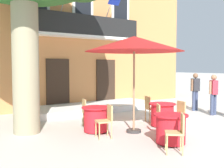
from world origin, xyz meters
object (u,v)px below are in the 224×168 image
(cafe_chair_front_0, at_px, (178,114))
(pedestrian_mid_plaza, at_px, (214,92))
(cafe_chair_near_tree_0, at_px, (178,130))
(cafe_chair_front_1, at_px, (150,107))
(cafe_table_near_tree, at_px, (171,129))
(cafe_umbrella, at_px, (134,44))
(cafe_chair_near_tree_1, at_px, (162,118))
(cafe_chair_middle_0, at_px, (87,111))
(cafe_table_middle, at_px, (96,119))
(pedestrian_by_tree, at_px, (195,90))
(cafe_table_front, at_px, (162,114))
(cafe_chair_middle_1, at_px, (106,119))

(cafe_chair_front_0, distance_m, pedestrian_mid_plaza, 3.43)
(cafe_chair_near_tree_0, height_order, cafe_chair_front_1, same)
(cafe_table_near_tree, height_order, cafe_umbrella, cafe_umbrella)
(cafe_umbrella, bearing_deg, cafe_chair_near_tree_1, -67.15)
(cafe_table_near_tree, height_order, cafe_chair_middle_0, cafe_chair_middle_0)
(cafe_table_near_tree, xyz_separation_m, cafe_table_middle, (-0.89, 2.16, 0.00))
(cafe_table_middle, bearing_deg, cafe_chair_near_tree_1, -50.23)
(cafe_chair_near_tree_1, height_order, pedestrian_by_tree, pedestrian_by_tree)
(cafe_table_front, bearing_deg, cafe_table_middle, 165.53)
(cafe_table_middle, height_order, cafe_chair_middle_1, cafe_chair_middle_1)
(cafe_table_near_tree, bearing_deg, cafe_table_front, 50.69)
(cafe_table_front, relative_size, pedestrian_mid_plaza, 0.53)
(cafe_table_near_tree, distance_m, cafe_chair_middle_0, 3.01)
(cafe_table_front, distance_m, cafe_chair_front_1, 0.77)
(cafe_chair_middle_1, bearing_deg, cafe_table_middle, 80.20)
(cafe_chair_near_tree_1, distance_m, cafe_table_middle, 1.95)
(cafe_chair_near_tree_1, height_order, cafe_chair_front_0, same)
(cafe_table_near_tree, distance_m, cafe_chair_middle_1, 1.75)
(cafe_chair_near_tree_0, distance_m, cafe_chair_front_1, 3.50)
(cafe_chair_near_tree_0, xyz_separation_m, pedestrian_mid_plaza, (4.91, 2.50, 0.39))
(cafe_chair_near_tree_0, height_order, cafe_chair_middle_0, same)
(cafe_chair_middle_0, height_order, cafe_table_front, cafe_chair_middle_0)
(cafe_chair_near_tree_1, bearing_deg, cafe_chair_near_tree_0, -121.71)
(cafe_chair_near_tree_1, relative_size, cafe_table_front, 1.05)
(cafe_chair_near_tree_0, height_order, cafe_chair_near_tree_1, same)
(cafe_umbrella, distance_m, pedestrian_by_tree, 5.28)
(cafe_chair_front_0, bearing_deg, cafe_table_front, 84.29)
(cafe_chair_middle_0, height_order, cafe_chair_front_0, same)
(cafe_chair_middle_1, height_order, cafe_table_front, cafe_chair_middle_1)
(cafe_table_front, relative_size, cafe_umbrella, 0.30)
(cafe_chair_near_tree_0, xyz_separation_m, cafe_umbrella, (0.45, 2.10, 2.08))
(cafe_table_front, xyz_separation_m, pedestrian_mid_plaza, (3.17, 0.29, 0.53))
(cafe_chair_middle_1, height_order, cafe_umbrella, cafe_umbrella)
(cafe_table_middle, relative_size, cafe_table_front, 1.00)
(cafe_chair_middle_1, xyz_separation_m, cafe_chair_front_0, (2.25, -0.57, 0.00))
(cafe_chair_middle_1, bearing_deg, cafe_table_front, 4.31)
(cafe_chair_front_1, bearing_deg, cafe_table_near_tree, -121.87)
(cafe_chair_front_1, relative_size, pedestrian_mid_plaza, 0.56)
(pedestrian_mid_plaza, distance_m, pedestrian_by_tree, 1.17)
(cafe_table_front, xyz_separation_m, cafe_umbrella, (-1.30, -0.11, 2.22))
(cafe_chair_near_tree_1, bearing_deg, cafe_table_front, 44.30)
(pedestrian_by_tree, bearing_deg, cafe_table_front, -157.67)
(cafe_chair_near_tree_0, xyz_separation_m, cafe_table_front, (1.74, 2.21, -0.14))
(cafe_table_front, relative_size, cafe_chair_front_0, 0.95)
(cafe_table_middle, xyz_separation_m, pedestrian_mid_plaza, (5.37, -0.28, 0.53))
(cafe_table_near_tree, distance_m, cafe_chair_near_tree_0, 0.77)
(cafe_chair_middle_1, bearing_deg, cafe_table_near_tree, -54.29)
(pedestrian_mid_plaza, bearing_deg, cafe_table_near_tree, -157.15)
(cafe_umbrella, xyz_separation_m, pedestrian_by_tree, (4.76, 1.53, -1.67))
(cafe_chair_front_0, xyz_separation_m, cafe_chair_front_1, (0.22, 1.49, 0.00))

